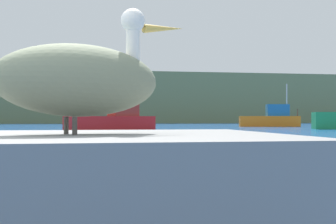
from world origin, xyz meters
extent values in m
cube|color=#6B7A51|center=(0.00, 74.27, 3.90)|extent=(140.00, 14.34, 7.80)
cube|color=gray|center=(0.94, -0.10, 0.42)|extent=(2.53, 2.01, 0.84)
ellipsoid|color=slate|center=(0.94, -0.10, 1.17)|extent=(1.14, 0.78, 0.44)
cylinder|color=white|center=(1.29, 0.03, 1.38)|extent=(0.09, 0.09, 0.29)
sphere|color=white|center=(1.29, 0.03, 1.57)|extent=(0.16, 0.16, 0.16)
cone|color=gold|center=(1.50, 0.11, 1.54)|extent=(0.31, 0.16, 0.09)
cylinder|color=#4C4742|center=(0.86, -0.04, 0.89)|extent=(0.03, 0.03, 0.11)
cylinder|color=#4C4742|center=(0.92, -0.19, 0.89)|extent=(0.03, 0.03, 0.11)
cube|color=red|center=(3.21, 32.78, 0.50)|extent=(6.96, 4.27, 1.01)
cube|color=maroon|center=(4.21, 33.18, 1.68)|extent=(2.39, 2.14, 1.35)
cylinder|color=#B2B2B2|center=(5.08, 33.52, 2.42)|extent=(0.12, 0.12, 2.83)
cube|color=orange|center=(19.43, 41.57, 0.52)|extent=(6.08, 3.28, 1.04)
cube|color=#1E6099|center=(20.23, 41.38, 1.62)|extent=(2.44, 1.96, 1.16)
cylinder|color=#B2B2B2|center=(21.11, 41.15, 2.64)|extent=(0.12, 0.12, 3.19)
cylinder|color=#3F382D|center=(22.12, 40.90, 1.39)|extent=(0.10, 0.10, 0.70)
camera|label=1|loc=(0.95, -3.05, 0.94)|focal=51.05mm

